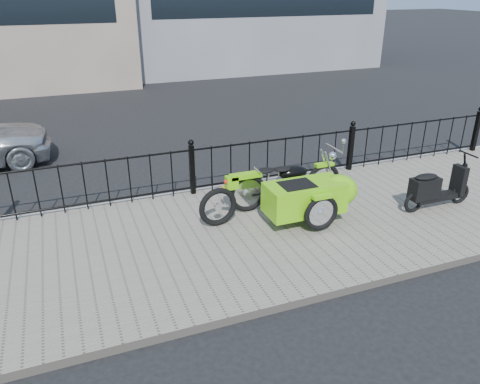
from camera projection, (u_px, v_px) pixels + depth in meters
name	position (u px, v px, depth m)	size (l,w,h in m)	color
ground	(215.00, 229.00, 7.93)	(120.00, 120.00, 0.00)	black
sidewalk	(224.00, 239.00, 7.48)	(30.00, 3.80, 0.12)	gray
curb	(191.00, 193.00, 9.14)	(30.00, 0.10, 0.12)	gray
iron_fence	(192.00, 170.00, 8.80)	(14.11, 0.11, 1.08)	black
motorcycle_sidecar	(310.00, 192.00, 7.86)	(2.28, 1.48, 0.98)	black
scooter	(435.00, 189.00, 8.23)	(1.43, 0.42, 0.97)	black
spare_tire	(218.00, 207.00, 7.66)	(0.67, 0.67, 0.10)	black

